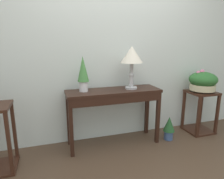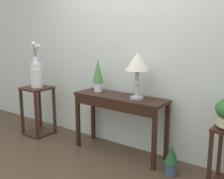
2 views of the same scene
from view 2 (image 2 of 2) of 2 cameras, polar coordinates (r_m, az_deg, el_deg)
The scene contains 7 objects.
back_wall_with_art at distance 3.60m, azimuth 4.58°, elevation 9.75°, with size 9.00×0.10×2.80m.
console_table at distance 3.48m, azimuth 1.39°, elevation -3.15°, with size 1.20×0.38×0.74m.
table_lamp at distance 3.27m, azimuth 5.12°, elevation 5.13°, with size 0.28×0.28×0.54m.
potted_plant_on_console at distance 3.68m, azimuth -2.84°, elevation 3.20°, with size 0.14×0.14×0.43m.
pedestal_stand_left at distance 4.35m, azimuth -14.59°, elevation -4.15°, with size 0.38×0.38×0.72m.
flower_vase_tall_left at distance 4.23m, azimuth -15.00°, elevation 3.47°, with size 0.17×0.19×0.66m.
potted_plant_floor at distance 3.19m, azimuth 11.83°, elevation -13.40°, with size 0.16×0.16×0.34m.
Camera 2 is at (1.90, -1.69, 1.55)m, focal length 45.56 mm.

